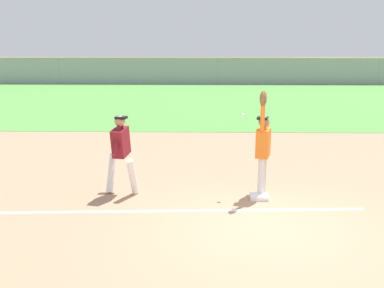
{
  "coord_description": "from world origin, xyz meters",
  "views": [
    {
      "loc": [
        -1.11,
        -7.61,
        3.25
      ],
      "look_at": [
        -1.35,
        2.12,
        1.05
      ],
      "focal_mm": 42.68,
      "sensor_mm": 36.0,
      "label": 1
    }
  ],
  "objects_px": {
    "parked_car_red": "(213,72)",
    "parked_car_green": "(268,72)",
    "parked_car_blue": "(161,72)",
    "runner": "(121,149)",
    "baseball": "(243,115)",
    "fielder": "(263,145)",
    "first_base": "(259,197)"
  },
  "relations": [
    {
      "from": "first_base",
      "to": "parked_car_green",
      "type": "height_order",
      "value": "parked_car_green"
    },
    {
      "from": "runner",
      "to": "parked_car_green",
      "type": "xyz_separation_m",
      "value": [
        7.26,
        29.78,
        -0.32
      ]
    },
    {
      "from": "first_base",
      "to": "fielder",
      "type": "height_order",
      "value": "fielder"
    },
    {
      "from": "runner",
      "to": "baseball",
      "type": "distance_m",
      "value": 2.71
    },
    {
      "from": "baseball",
      "to": "parked_car_blue",
      "type": "height_order",
      "value": "baseball"
    },
    {
      "from": "fielder",
      "to": "parked_car_green",
      "type": "height_order",
      "value": "fielder"
    },
    {
      "from": "runner",
      "to": "parked_car_green",
      "type": "distance_m",
      "value": 30.66
    },
    {
      "from": "parked_car_blue",
      "to": "baseball",
      "type": "bearing_deg",
      "value": -83.71
    },
    {
      "from": "parked_car_blue",
      "to": "parked_car_green",
      "type": "distance_m",
      "value": 9.15
    },
    {
      "from": "fielder",
      "to": "parked_car_blue",
      "type": "distance_m",
      "value": 30.68
    },
    {
      "from": "parked_car_red",
      "to": "parked_car_green",
      "type": "bearing_deg",
      "value": -0.2
    },
    {
      "from": "first_base",
      "to": "parked_car_red",
      "type": "xyz_separation_m",
      "value": [
        -0.35,
        30.05,
        0.63
      ]
    },
    {
      "from": "baseball",
      "to": "parked_car_red",
      "type": "bearing_deg",
      "value": 90.0
    },
    {
      "from": "fielder",
      "to": "parked_car_green",
      "type": "distance_m",
      "value": 30.11
    },
    {
      "from": "first_base",
      "to": "parked_car_blue",
      "type": "bearing_deg",
      "value": 98.99
    },
    {
      "from": "parked_car_blue",
      "to": "runner",
      "type": "bearing_deg",
      "value": -88.62
    },
    {
      "from": "runner",
      "to": "parked_car_red",
      "type": "height_order",
      "value": "runner"
    },
    {
      "from": "parked_car_red",
      "to": "baseball",
      "type": "bearing_deg",
      "value": -90.03
    },
    {
      "from": "first_base",
      "to": "parked_car_red",
      "type": "height_order",
      "value": "parked_car_red"
    },
    {
      "from": "parked_car_blue",
      "to": "fielder",
      "type": "bearing_deg",
      "value": -82.97
    },
    {
      "from": "fielder",
      "to": "runner",
      "type": "distance_m",
      "value": 3.03
    },
    {
      "from": "baseball",
      "to": "parked_car_blue",
      "type": "bearing_deg",
      "value": 98.47
    },
    {
      "from": "baseball",
      "to": "parked_car_red",
      "type": "xyz_separation_m",
      "value": [
        -0.0,
        29.66,
        -1.05
      ]
    },
    {
      "from": "runner",
      "to": "parked_car_red",
      "type": "bearing_deg",
      "value": 97.85
    },
    {
      "from": "fielder",
      "to": "runner",
      "type": "height_order",
      "value": "fielder"
    },
    {
      "from": "fielder",
      "to": "parked_car_green",
      "type": "bearing_deg",
      "value": -82.17
    },
    {
      "from": "first_base",
      "to": "baseball",
      "type": "relative_size",
      "value": 5.14
    },
    {
      "from": "parked_car_blue",
      "to": "parked_car_red",
      "type": "height_order",
      "value": "same"
    },
    {
      "from": "parked_car_blue",
      "to": "first_base",
      "type": "bearing_deg",
      "value": -83.18
    },
    {
      "from": "fielder",
      "to": "runner",
      "type": "relative_size",
      "value": 1.33
    },
    {
      "from": "runner",
      "to": "parked_car_blue",
      "type": "bearing_deg",
      "value": 106.39
    },
    {
      "from": "parked_car_blue",
      "to": "parked_car_red",
      "type": "bearing_deg",
      "value": -7.98
    }
  ]
}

